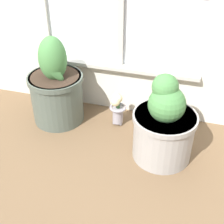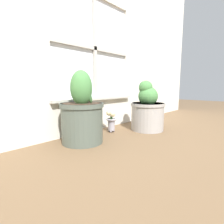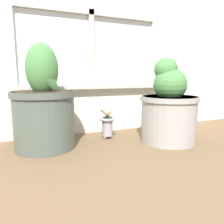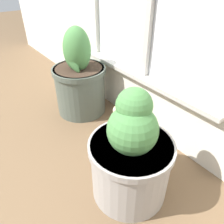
% 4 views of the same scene
% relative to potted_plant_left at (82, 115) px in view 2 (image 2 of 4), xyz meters
% --- Properties ---
extents(ground_plane, '(10.00, 10.00, 0.00)m').
position_rel_potted_plant_left_xyz_m(ground_plane, '(0.37, -0.41, -0.23)').
color(ground_plane, brown).
extents(wall_with_window, '(4.40, 0.10, 2.50)m').
position_rel_potted_plant_left_xyz_m(wall_with_window, '(0.37, 0.25, 1.04)').
color(wall_with_window, silver).
rests_on(wall_with_window, ground_plane).
extents(potted_plant_left, '(0.36, 0.36, 0.59)m').
position_rel_potted_plant_left_xyz_m(potted_plant_left, '(0.00, 0.00, 0.00)').
color(potted_plant_left, '#4C564C').
rests_on(potted_plant_left, ground_plane).
extents(potted_plant_right, '(0.36, 0.36, 0.52)m').
position_rel_potted_plant_left_xyz_m(potted_plant_right, '(0.73, -0.17, -0.02)').
color(potted_plant_right, '#9E9993').
rests_on(potted_plant_right, ground_plane).
extents(flower_vase, '(0.11, 0.11, 0.23)m').
position_rel_potted_plant_left_xyz_m(flower_vase, '(0.40, 0.05, -0.09)').
color(flower_vase, '#99939E').
rests_on(flower_vase, ground_plane).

